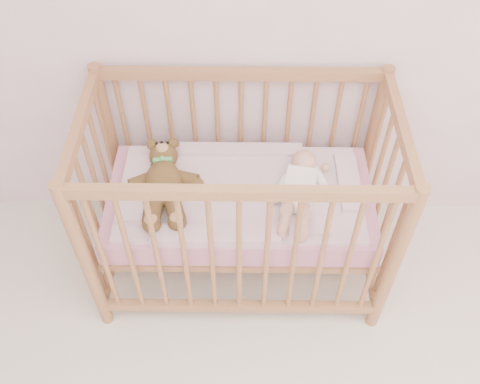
# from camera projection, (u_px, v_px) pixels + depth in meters

# --- Properties ---
(crib) EXTENTS (1.36, 0.76, 1.00)m
(crib) POSITION_uv_depth(u_px,v_px,m) (240.00, 201.00, 2.49)
(crib) COLOR #AD7349
(crib) RESTS_ON floor
(mattress) EXTENTS (1.22, 0.62, 0.13)m
(mattress) POSITION_uv_depth(u_px,v_px,m) (240.00, 203.00, 2.50)
(mattress) COLOR #C67B97
(mattress) RESTS_ON crib
(blanket) EXTENTS (1.10, 0.58, 0.06)m
(blanket) POSITION_uv_depth(u_px,v_px,m) (240.00, 192.00, 2.44)
(blanket) COLOR pink
(blanket) RESTS_ON mattress
(baby) EXTENTS (0.34, 0.56, 0.13)m
(baby) POSITION_uv_depth(u_px,v_px,m) (300.00, 185.00, 2.37)
(baby) COLOR white
(baby) RESTS_ON blanket
(teddy_bear) EXTENTS (0.43, 0.56, 0.15)m
(teddy_bear) POSITION_uv_depth(u_px,v_px,m) (163.00, 183.00, 2.37)
(teddy_bear) COLOR brown
(teddy_bear) RESTS_ON blanket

